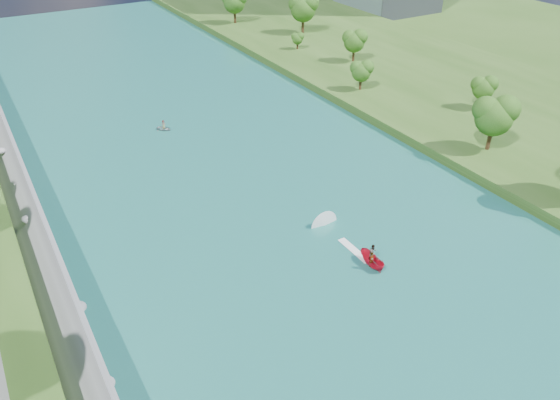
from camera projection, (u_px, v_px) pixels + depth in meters
ground at (360, 302)px, 53.65m from camera, size 260.00×260.00×0.00m
river_water at (262, 207)px, 68.23m from camera, size 55.00×240.00×0.10m
berm_east at (526, 120)px, 89.18m from camera, size 44.00×240.00×1.50m
riprap_bank at (45, 268)px, 55.24m from camera, size 4.92×236.00×4.49m
trees_east at (452, 89)px, 85.45m from camera, size 19.43×141.28×11.15m
motorboat at (361, 251)px, 59.44m from camera, size 3.60×18.63×2.15m
raft at (164, 128)px, 87.36m from camera, size 2.93×3.05×1.62m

